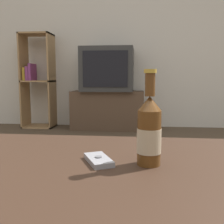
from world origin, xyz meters
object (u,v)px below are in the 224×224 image
object	(u,v)px
television	(108,70)
bookshelf	(37,80)
tv_stand	(108,110)
cell_phone	(98,160)
beer_bottle	(149,131)

from	to	relation	value
television	bookshelf	xyz separation A→B (m)	(-0.96, 0.05, -0.13)
tv_stand	bookshelf	world-z (taller)	bookshelf
bookshelf	television	bearing A→B (deg)	-3.01
cell_phone	beer_bottle	bearing A→B (deg)	-27.31
tv_stand	cell_phone	size ratio (longest dim) A/B	7.36
television	beer_bottle	world-z (taller)	television
tv_stand	television	size ratio (longest dim) A/B	1.42
television	cell_phone	size ratio (longest dim) A/B	5.19
television	bookshelf	world-z (taller)	bookshelf
beer_bottle	cell_phone	xyz separation A→B (m)	(-0.14, 0.00, -0.08)
tv_stand	bookshelf	distance (m)	1.04
bookshelf	cell_phone	world-z (taller)	bookshelf
bookshelf	beer_bottle	xyz separation A→B (m)	(1.39, -2.72, -0.11)
beer_bottle	cell_phone	world-z (taller)	beer_bottle
television	bookshelf	distance (m)	0.97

